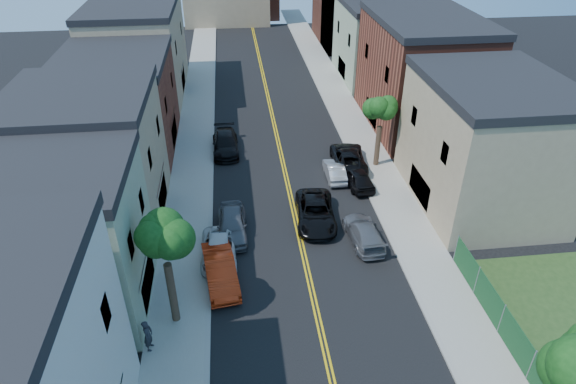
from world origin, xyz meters
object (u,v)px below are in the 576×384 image
object	(u,v)px
red_sedan	(220,270)
black_suv_lane	(316,212)
black_car_left	(225,143)
black_car_right	(357,177)
grey_car_right	(364,232)
pedestrian_left	(148,335)
white_pickup	(219,250)
silver_car_right	(335,171)
grey_car_left	(232,224)
dark_car_right_far	(348,157)

from	to	relation	value
red_sedan	black_suv_lane	world-z (taller)	red_sedan
black_car_left	black_car_right	distance (m)	12.66
black_suv_lane	black_car_left	bearing A→B (deg)	122.81
grey_car_right	black_suv_lane	size ratio (longest dim) A/B	0.85
pedestrian_left	white_pickup	bearing A→B (deg)	-16.66
red_sedan	silver_car_right	bearing A→B (deg)	42.90
grey_car_left	silver_car_right	bearing A→B (deg)	38.20
red_sedan	silver_car_right	world-z (taller)	red_sedan
grey_car_right	black_car_right	world-z (taller)	black_car_right
black_car_right	black_suv_lane	bearing A→B (deg)	39.94
red_sedan	pedestrian_left	size ratio (longest dim) A/B	2.67
grey_car_left	black_car_left	world-z (taller)	grey_car_left
black_car_left	grey_car_left	bearing A→B (deg)	-89.90
black_car_left	black_suv_lane	size ratio (longest dim) A/B	0.96
grey_car_left	pedestrian_left	xyz separation A→B (m)	(-4.51, -9.59, 0.26)
red_sedan	black_car_left	world-z (taller)	red_sedan
white_pickup	pedestrian_left	world-z (taller)	pedestrian_left
red_sedan	grey_car_right	distance (m)	10.09
black_car_right	dark_car_right_far	distance (m)	3.29
grey_car_left	black_car_right	world-z (taller)	grey_car_left
grey_car_right	silver_car_right	world-z (taller)	grey_car_right
white_pickup	grey_car_right	world-z (taller)	grey_car_right
dark_car_right_far	black_suv_lane	xyz separation A→B (m)	(-4.13, -7.81, -0.02)
red_sedan	pedestrian_left	bearing A→B (deg)	-134.91
grey_car_left	grey_car_right	bearing A→B (deg)	-11.59
black_car_left	dark_car_right_far	xyz separation A→B (m)	(10.40, -3.92, 0.02)
red_sedan	grey_car_left	size ratio (longest dim) A/B	1.03
red_sedan	black_car_right	xyz separation A→B (m)	(10.90, 10.02, -0.10)
black_car_right	silver_car_right	distance (m)	2.09
pedestrian_left	black_car_right	bearing A→B (deg)	-33.95
red_sedan	white_pickup	distance (m)	2.15
grey_car_left	black_suv_lane	distance (m)	6.02
grey_car_left	pedestrian_left	size ratio (longest dim) A/B	2.60
white_pickup	silver_car_right	world-z (taller)	white_pickup
red_sedan	grey_car_right	xyz separation A→B (m)	(9.66, 2.89, -0.13)
silver_car_right	dark_car_right_far	world-z (taller)	dark_car_right_far
red_sedan	grey_car_left	distance (m)	4.77
dark_car_right_far	pedestrian_left	world-z (taller)	pedestrian_left
white_pickup	grey_car_right	xyz separation A→B (m)	(9.76, 0.75, 0.04)
red_sedan	dark_car_right_far	distance (m)	17.21
grey_car_right	white_pickup	bearing A→B (deg)	1.44
white_pickup	black_suv_lane	world-z (taller)	black_suv_lane
red_sedan	black_car_right	bearing A→B (deg)	34.79
black_suv_lane	pedestrian_left	xyz separation A→B (m)	(-10.47, -10.38, 0.30)
white_pickup	grey_car_left	world-z (taller)	grey_car_left
white_pickup	black_suv_lane	size ratio (longest dim) A/B	0.84
red_sedan	black_car_right	distance (m)	14.81
red_sedan	black_car_left	size ratio (longest dim) A/B	0.92
dark_car_right_far	silver_car_right	bearing A→B (deg)	55.48
black_car_left	silver_car_right	size ratio (longest dim) A/B	1.38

